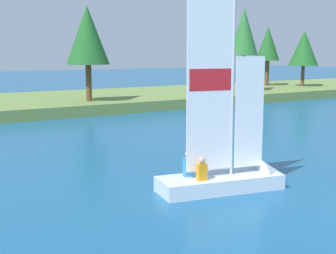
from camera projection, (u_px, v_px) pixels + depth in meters
shore_bank at (48, 103)px, 35.42m from camera, size 80.00×12.45×0.75m
shoreline_tree_left at (87, 36)px, 32.48m from camera, size 2.97×2.97×6.57m
shoreline_tree_midleft at (244, 33)px, 40.66m from camera, size 2.48×2.48×7.10m
shoreline_tree_centre at (268, 44)px, 47.85m from camera, size 2.40×2.40×5.95m
shoreline_tree_midright at (304, 48)px, 46.88m from camera, size 2.90×2.90×5.48m
sailboat at (238, 171)px, 14.61m from camera, size 4.46×2.06×6.72m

